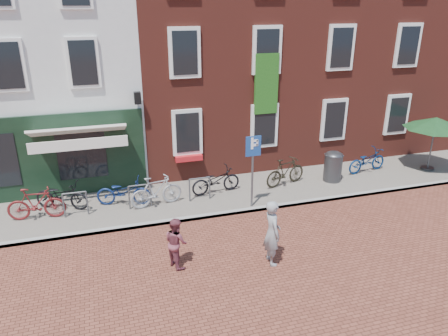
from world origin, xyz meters
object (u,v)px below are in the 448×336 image
object	(u,v)px
litter_bin	(333,165)
bicycle_3	(156,191)
bicycle_0	(62,195)
bicycle_1	(36,204)
boy	(176,242)
woman	(272,233)
bicycle_4	(216,180)
bicycle_2	(124,192)
bicycle_5	(285,172)
parking_sign	(253,159)
parasol	(436,121)
bicycle_6	(367,161)

from	to	relation	value
litter_bin	bicycle_3	world-z (taller)	litter_bin
bicycle_0	bicycle_1	size ratio (longest dim) A/B	1.03
boy	bicycle_0	bearing A→B (deg)	14.89
woman	bicycle_4	xyz separation A→B (m)	(-0.26, 4.41, -0.32)
bicycle_2	bicycle_4	size ratio (longest dim) A/B	1.00
boy	bicycle_5	distance (m)	6.06
parking_sign	bicycle_2	world-z (taller)	parking_sign
parasol	litter_bin	bearing A→B (deg)	178.61
litter_bin	bicycle_0	bearing A→B (deg)	177.22
bicycle_6	bicycle_4	bearing A→B (deg)	81.94
litter_bin	bicycle_1	xyz separation A→B (m)	(-10.34, -0.05, -0.11)
parking_sign	bicycle_6	bearing A→B (deg)	15.99
parking_sign	bicycle_1	size ratio (longest dim) A/B	1.40
woman	parking_sign	bearing A→B (deg)	-9.73
bicycle_1	bicycle_2	size ratio (longest dim) A/B	0.97
parking_sign	bicycle_6	world-z (taller)	parking_sign
litter_bin	bicycle_3	bearing A→B (deg)	-178.26
bicycle_0	boy	bearing A→B (deg)	-118.77
woman	bicycle_0	distance (m)	7.13
bicycle_5	bicycle_6	xyz separation A→B (m)	(3.63, 0.26, -0.05)
litter_bin	boy	world-z (taller)	boy
litter_bin	bicycle_4	bearing A→B (deg)	177.43
parking_sign	bicycle_4	world-z (taller)	parking_sign
bicycle_0	bicycle_3	xyz separation A→B (m)	(2.97, -0.67, 0.05)
bicycle_1	bicycle_5	distance (m)	8.46
bicycle_2	bicycle_4	bearing A→B (deg)	-74.76
woman	bicycle_2	world-z (taller)	woman
litter_bin	bicycle_2	xyz separation A→B (m)	(-7.69, 0.19, -0.17)
boy	bicycle_4	size ratio (longest dim) A/B	0.76
bicycle_4	parasol	bearing A→B (deg)	-99.59
bicycle_5	parasol	bearing A→B (deg)	-107.95
boy	bicycle_6	xyz separation A→B (m)	(8.40, 3.99, -0.11)
litter_bin	bicycle_4	xyz separation A→B (m)	(-4.51, 0.20, -0.17)
litter_bin	bicycle_4	size ratio (longest dim) A/B	0.69
bicycle_4	bicycle_5	xyz separation A→B (m)	(2.63, -0.07, 0.05)
bicycle_6	woman	bearing A→B (deg)	117.69
bicycle_1	bicycle_4	xyz separation A→B (m)	(5.83, 0.25, -0.05)
parking_sign	bicycle_5	size ratio (longest dim) A/B	1.40
bicycle_0	bicycle_5	world-z (taller)	bicycle_5
bicycle_2	parking_sign	bearing A→B (deg)	-93.64
bicycle_0	litter_bin	bearing A→B (deg)	-67.77
parking_sign	bicycle_1	xyz separation A→B (m)	(-6.67, 1.12, -1.13)
bicycle_2	bicycle_0	bearing A→B (deg)	96.76
litter_bin	bicycle_0	xyz separation A→B (m)	(-9.63, 0.47, -0.17)
parasol	boy	bearing A→B (deg)	-162.27
parasol	bicycle_1	xyz separation A→B (m)	(-14.65, 0.05, -1.49)
parasol	boy	world-z (taller)	parasol
parasol	bicycle_0	world-z (taller)	parasol
parking_sign	bicycle_5	xyz separation A→B (m)	(1.79, 1.29, -1.13)
boy	bicycle_5	world-z (taller)	boy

